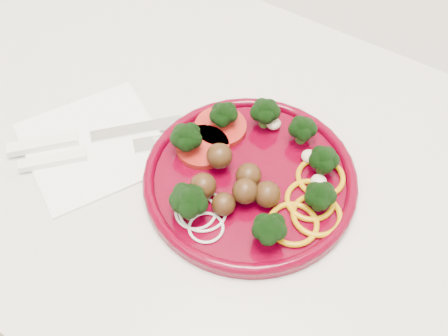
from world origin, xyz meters
The scene contains 4 objects.
plate centered at (-0.08, 1.69, 0.92)m, with size 0.25×0.25×0.05m.
napkin centered at (-0.28, 1.63, 0.90)m, with size 0.16×0.16×0.00m, color white.
knife centered at (-0.30, 1.62, 0.91)m, with size 0.16×0.17×0.01m.
fork centered at (-0.28, 1.60, 0.91)m, with size 0.14×0.15×0.01m.
Camera 1 is at (0.10, 1.35, 1.45)m, focal length 45.00 mm.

